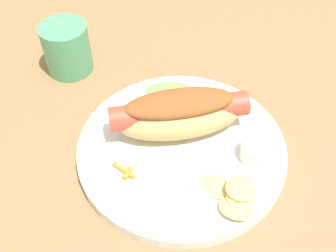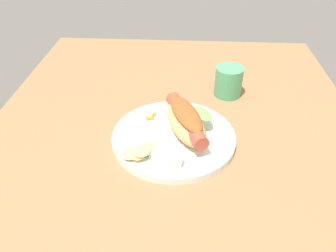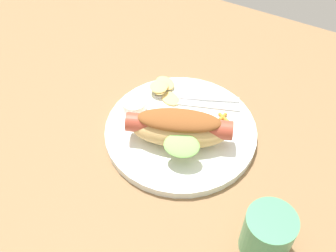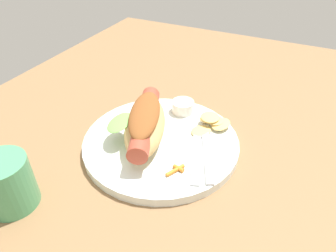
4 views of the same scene
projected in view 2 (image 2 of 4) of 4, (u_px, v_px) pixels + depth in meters
The scene contains 9 objects.
ground_plane at pixel (173, 149), 73.72cm from camera, with size 120.00×90.00×1.80cm, color olive.
plate at pixel (175, 137), 74.27cm from camera, with size 27.66×27.66×1.60cm, color white.
hot_dog at pixel (186, 120), 72.40cm from camera, with size 18.19×12.86×6.38cm.
sauce_ramekin at pixel (173, 161), 65.27cm from camera, with size 4.41×4.41×2.33cm, color white.
fork at pixel (136, 134), 73.74cm from camera, with size 15.53×7.60×0.40cm.
knife at pixel (142, 129), 75.19cm from camera, with size 13.65×1.40×0.36cm, color silver.
chips_pile at pixel (139, 152), 67.72cm from camera, with size 8.21×7.13×1.95cm.
carrot_garnish at pixel (151, 117), 78.78cm from camera, with size 3.35×2.36×0.66cm.
drinking_cup at pixel (229, 81), 88.35cm from camera, with size 7.30×7.30×8.00cm, color #4C9E6B.
Camera 2 is at (-55.96, -2.21, 47.33)cm, focal length 35.28 mm.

